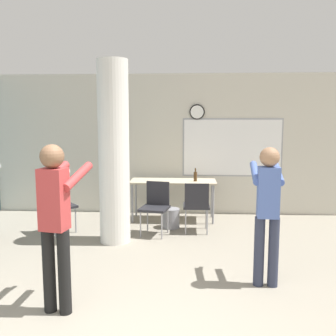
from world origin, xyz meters
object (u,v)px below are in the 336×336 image
chair_table_front (156,204)px  person_playing_side (268,205)px  folding_table (173,184)px  chair_table_right (196,203)px  bottle_on_table (195,176)px  chair_near_pillar (56,203)px  person_playing_front (56,215)px

chair_table_front → person_playing_side: (1.45, -1.86, 0.44)m
folding_table → chair_table_front: (-0.25, -0.88, -0.19)m
chair_table_right → chair_table_front: bearing=-172.2°
folding_table → chair_table_right: 0.92m
bottle_on_table → chair_table_front: bottle_on_table is taller
person_playing_side → folding_table: bearing=113.7°
bottle_on_table → chair_table_right: bottle_on_table is taller
folding_table → chair_table_right: chair_table_right is taller
folding_table → bottle_on_table: bottle_on_table is taller
chair_table_right → bottle_on_table: bearing=91.0°
chair_table_front → chair_near_pillar: (-1.67, -0.05, 0.00)m
folding_table → person_playing_front: person_playing_front is taller
folding_table → person_playing_side: size_ratio=1.00×
bottle_on_table → person_playing_side: 2.80m
bottle_on_table → person_playing_side: (0.78, -2.69, 0.09)m
folding_table → person_playing_front: bearing=-105.9°
bottle_on_table → chair_table_front: bearing=-128.8°
chair_table_front → person_playing_side: size_ratio=0.54×
folding_table → chair_table_front: size_ratio=1.85×
chair_near_pillar → person_playing_side: bearing=-30.1°
person_playing_side → bottle_on_table: bearing=106.2°
chair_table_front → chair_table_right: (0.68, 0.09, 0.00)m
chair_near_pillar → person_playing_front: person_playing_front is taller
bottle_on_table → chair_table_right: bearing=-89.0°
person_playing_front → folding_table: bearing=74.1°
bottle_on_table → chair_table_front: size_ratio=0.28×
folding_table → person_playing_front: (-0.99, -3.47, 0.29)m
chair_near_pillar → bottle_on_table: bearing=20.8°
chair_table_right → person_playing_front: size_ratio=0.52×
chair_table_right → chair_near_pillar: size_ratio=1.00×
chair_table_front → person_playing_side: bearing=-52.0°
chair_table_right → folding_table: bearing=118.6°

